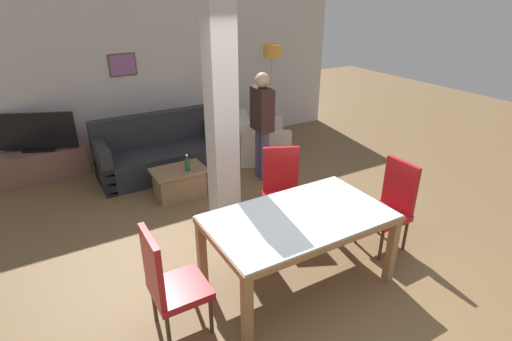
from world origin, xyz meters
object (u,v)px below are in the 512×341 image
object	(u,v)px
dining_chair_far_right	(282,188)
bottle	(187,165)
dining_chair_head_right	(390,204)
tv_screen	(36,133)
dining_chair_head_left	(169,281)
standing_person	(262,120)
tv_stand	(44,164)
sofa	(161,154)
armchair	(260,142)
coffee_table	(179,182)
floor_lamp	(272,61)
dining_table	(298,228)

from	to	relation	value
dining_chair_far_right	bottle	xyz separation A→B (m)	(-0.71, 1.29, -0.02)
dining_chair_head_right	tv_screen	bearing A→B (deg)	39.65
dining_chair_head_left	standing_person	distance (m)	3.22
dining_chair_far_right	dining_chair_head_left	bearing A→B (deg)	53.02
tv_stand	standing_person	world-z (taller)	standing_person
dining_chair_far_right	bottle	world-z (taller)	dining_chair_far_right
standing_person	bottle	bearing A→B (deg)	94.91
dining_chair_head_right	sofa	xyz separation A→B (m)	(-1.61, 3.27, -0.23)
armchair	coffee_table	bearing A→B (deg)	-45.64
armchair	bottle	size ratio (longest dim) A/B	5.05
tv_stand	tv_screen	world-z (taller)	tv_screen
coffee_table	sofa	bearing A→B (deg)	87.21
dining_chair_head_left	tv_stand	size ratio (longest dim) A/B	0.80
dining_chair_head_right	standing_person	world-z (taller)	standing_person
dining_chair_head_right	dining_chair_far_right	bearing A→B (deg)	42.12
floor_lamp	tv_screen	bearing A→B (deg)	173.73
sofa	floor_lamp	size ratio (longest dim) A/B	1.07
dining_chair_head_left	dining_chair_far_right	xyz separation A→B (m)	(1.74, 0.93, 0.00)
dining_chair_far_right	coffee_table	world-z (taller)	dining_chair_far_right
dining_table	coffee_table	bearing A→B (deg)	99.26
tv_stand	tv_screen	distance (m)	0.53
sofa	armchair	bearing A→B (deg)	171.79
sofa	tv_stand	size ratio (longest dim) A/B	1.55
dining_chair_head_right	floor_lamp	bearing A→B (deg)	-10.29
coffee_table	standing_person	world-z (taller)	standing_person
bottle	standing_person	world-z (taller)	standing_person
dining_chair_head_right	coffee_table	distance (m)	2.88
dining_chair_head_left	standing_person	world-z (taller)	standing_person
floor_lamp	standing_person	bearing A→B (deg)	-127.42
dining_chair_head_left	tv_screen	world-z (taller)	tv_screen
standing_person	armchair	bearing A→B (deg)	-25.73
sofa	tv_screen	bearing A→B (deg)	-22.45
dining_table	dining_chair_far_right	distance (m)	1.03
dining_chair_far_right	tv_stand	world-z (taller)	dining_chair_far_right
bottle	floor_lamp	bearing A→B (deg)	30.62
dining_chair_head_right	tv_screen	distance (m)	5.14
sofa	standing_person	world-z (taller)	standing_person
bottle	coffee_table	bearing A→B (deg)	132.07
dining_table	dining_chair_head_right	world-z (taller)	dining_chair_head_right
dining_chair_head_left	bottle	size ratio (longest dim) A/B	4.35
sofa	armchair	size ratio (longest dim) A/B	1.66
dining_table	tv_stand	distance (m)	4.45
dining_table	tv_screen	xyz separation A→B (m)	(-2.00, 3.95, 0.14)
dining_table	sofa	xyz separation A→B (m)	(-0.33, 3.27, -0.32)
tv_screen	standing_person	distance (m)	3.41
standing_person	floor_lamp	bearing A→B (deg)	-34.24
tv_screen	sofa	bearing A→B (deg)	-179.41
dining_table	floor_lamp	bearing A→B (deg)	61.46
tv_screen	floor_lamp	xyz separation A→B (m)	(3.92, -0.43, 0.79)
dining_table	standing_person	distance (m)	2.47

